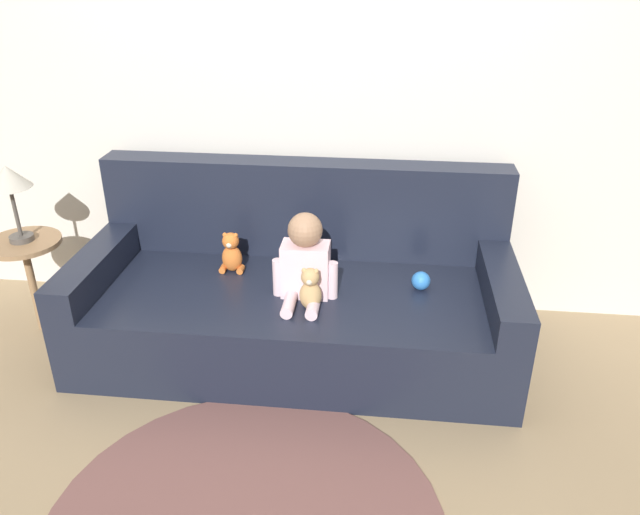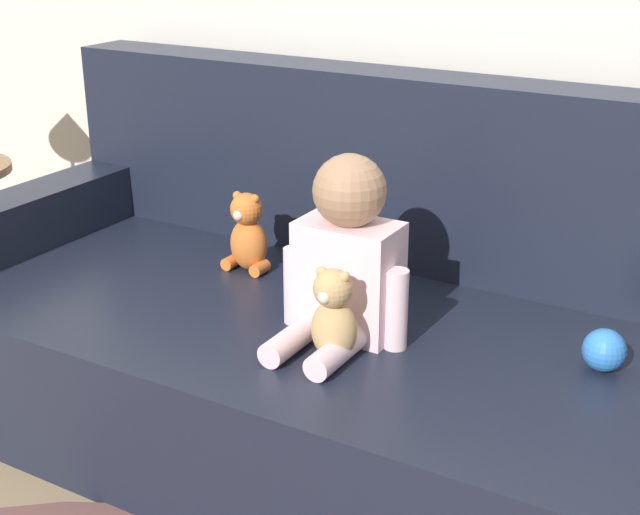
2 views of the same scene
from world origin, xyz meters
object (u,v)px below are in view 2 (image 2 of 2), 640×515
(person_baby, at_px, (346,259))
(toy_ball, at_px, (604,350))
(plush_toy_side, at_px, (248,234))
(teddy_bear_brown, at_px, (334,315))
(couch, at_px, (352,335))

(person_baby, xyz_separation_m, toy_ball, (0.56, 0.12, -0.14))
(person_baby, xyz_separation_m, plush_toy_side, (-0.41, 0.21, -0.08))
(person_baby, height_order, toy_ball, person_baby)
(person_baby, relative_size, teddy_bear_brown, 1.97)
(person_baby, xyz_separation_m, teddy_bear_brown, (0.04, -0.13, -0.08))
(plush_toy_side, bearing_deg, toy_ball, -5.02)
(couch, distance_m, teddy_bear_brown, 0.37)
(teddy_bear_brown, distance_m, toy_ball, 0.58)
(plush_toy_side, xyz_separation_m, toy_ball, (0.98, -0.09, -0.06))
(teddy_bear_brown, height_order, plush_toy_side, plush_toy_side)
(couch, relative_size, person_baby, 5.12)
(person_baby, distance_m, toy_ball, 0.59)
(couch, height_order, toy_ball, couch)
(plush_toy_side, relative_size, toy_ball, 2.35)
(toy_ball, bearing_deg, couch, 176.46)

